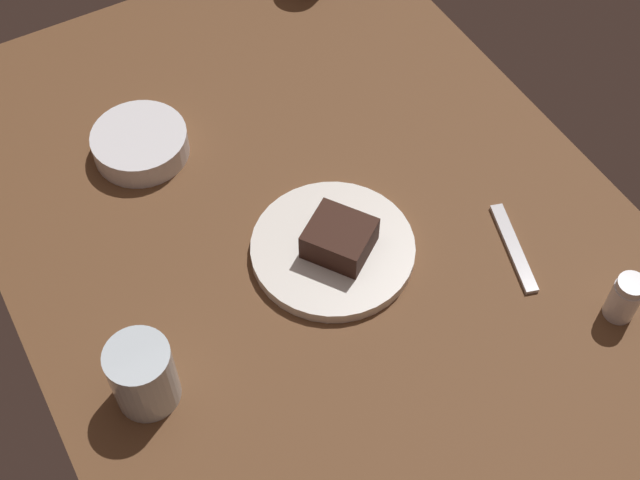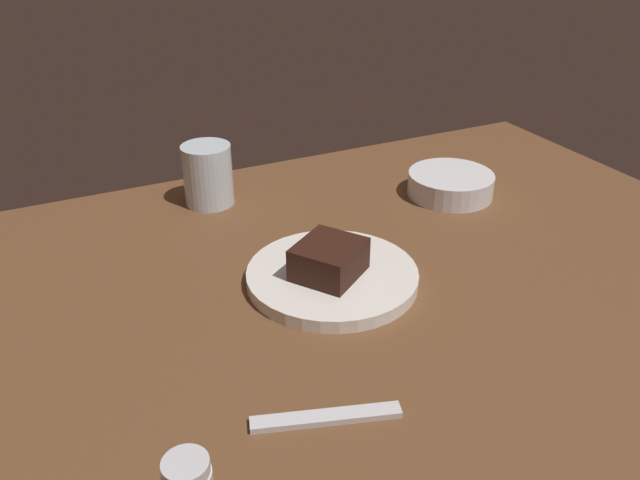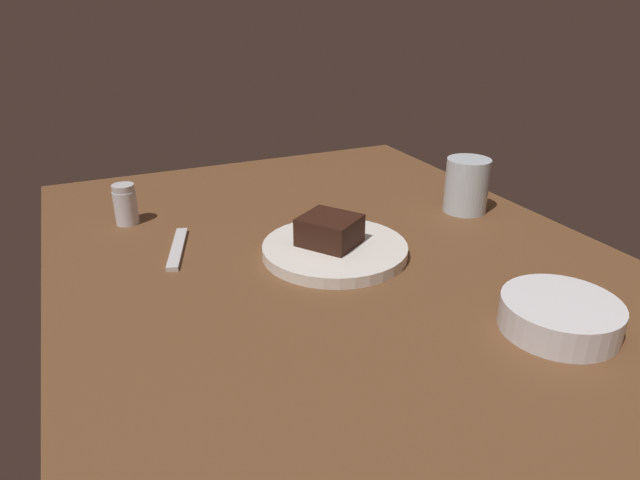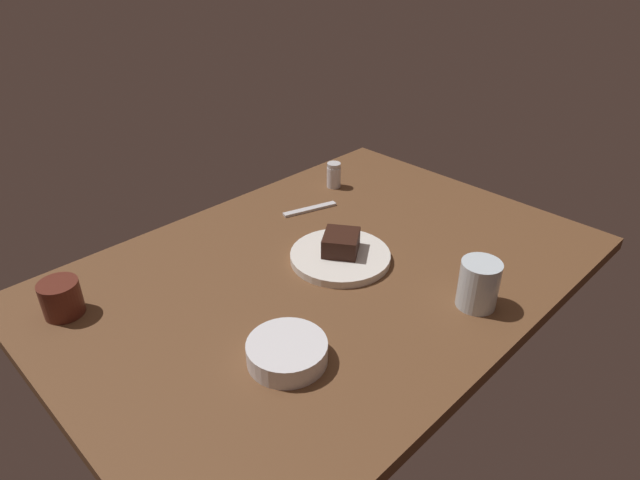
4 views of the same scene
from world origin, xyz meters
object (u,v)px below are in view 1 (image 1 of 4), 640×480
object	(u,v)px
salt_shaker	(625,298)
dessert_plate	(335,248)
water_glass	(143,375)
chocolate_cake_slice	(339,238)
side_bowl	(140,143)
dessert_spoon	(514,248)

from	to	relation	value
salt_shaker	dessert_plate	bearing A→B (deg)	-134.35
dessert_plate	salt_shaker	size ratio (longest dim) A/B	3.15
dessert_plate	water_glass	bearing A→B (deg)	-76.80
dessert_plate	chocolate_cake_slice	world-z (taller)	chocolate_cake_slice
salt_shaker	side_bowl	size ratio (longest dim) A/B	0.50
dessert_plate	water_glass	distance (cm)	31.96
dessert_plate	salt_shaker	xyz separation A→B (cm)	(26.86, 27.48, 2.66)
dessert_plate	chocolate_cake_slice	xyz separation A→B (cm)	(0.78, 0.15, 3.10)
water_glass	side_bowl	size ratio (longest dim) A/B	0.70
water_glass	dessert_spoon	distance (cm)	52.99
dessert_plate	salt_shaker	bearing A→B (deg)	45.65
chocolate_cake_slice	dessert_spoon	xyz separation A→B (cm)	(11.05, 21.58, -3.64)
chocolate_cake_slice	salt_shaker	size ratio (longest dim) A/B	1.17
salt_shaker	chocolate_cake_slice	bearing A→B (deg)	-133.67
dessert_spoon	chocolate_cake_slice	bearing A→B (deg)	80.28
salt_shaker	water_glass	size ratio (longest dim) A/B	0.72
dessert_plate	dessert_spoon	xyz separation A→B (cm)	(11.83, 21.73, -0.54)
chocolate_cake_slice	water_glass	world-z (taller)	water_glass
side_bowl	dessert_spoon	distance (cm)	56.60
chocolate_cake_slice	salt_shaker	distance (cm)	37.78
water_glass	dessert_spoon	bearing A→B (deg)	85.01
dessert_plate	side_bowl	xyz separation A→B (cm)	(-30.23, -16.11, 1.07)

